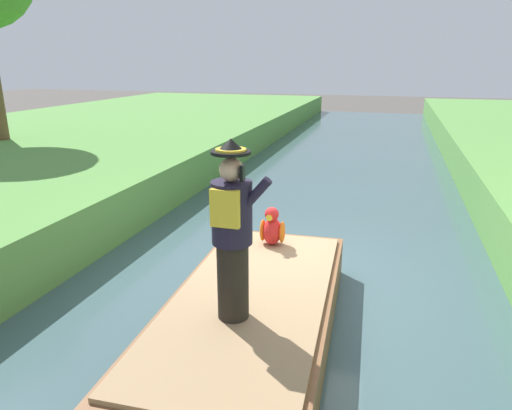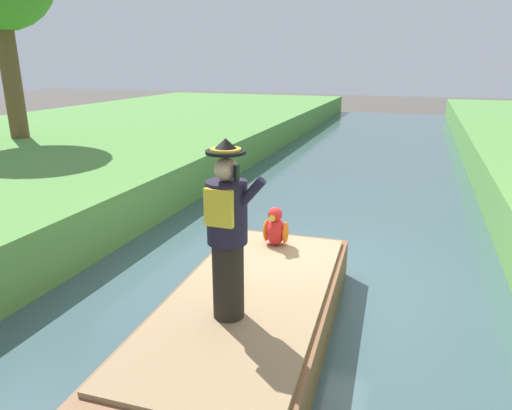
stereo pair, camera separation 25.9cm
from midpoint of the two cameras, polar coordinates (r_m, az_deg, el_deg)
ground_plane at (r=7.03m, az=2.27°, el=-10.01°), size 80.00×80.00×0.00m
canal_water at (r=7.01m, az=2.27°, el=-9.65°), size 6.22×48.00×0.10m
boat at (r=5.47m, az=-2.01°, el=-13.85°), size 1.99×4.28×0.61m
person_pirate at (r=4.51m, az=-4.59°, el=-3.46°), size 0.61×0.42×1.85m
parrot_plush at (r=6.57m, az=0.89°, el=-2.92°), size 0.36×0.34×0.57m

